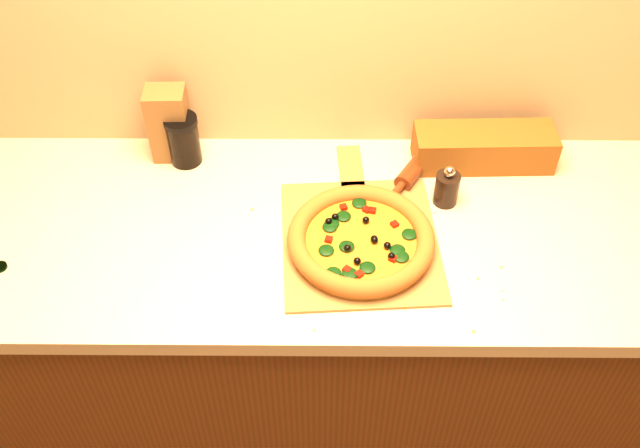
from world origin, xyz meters
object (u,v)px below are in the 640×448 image
at_px(pepper_grinder, 447,188).
at_px(dark_jar, 184,140).
at_px(pizza, 361,240).
at_px(rolling_pin, 422,159).
at_px(pizza_peel, 360,236).

distance_m(pepper_grinder, dark_jar, 0.68).
xyz_separation_m(pizza, dark_jar, (-0.45, 0.31, 0.04)).
bearing_deg(pepper_grinder, dark_jar, 167.17).
relative_size(pizza, dark_jar, 2.47).
bearing_deg(rolling_pin, pizza_peel, -123.75).
relative_size(pizza, rolling_pin, 1.17).
xyz_separation_m(pepper_grinder, dark_jar, (-0.66, 0.15, 0.02)).
bearing_deg(dark_jar, pepper_grinder, -12.83).
distance_m(pizza, rolling_pin, 0.34).
xyz_separation_m(pizza_peel, pepper_grinder, (0.21, 0.12, 0.04)).
bearing_deg(pizza, dark_jar, 145.37).
xyz_separation_m(rolling_pin, dark_jar, (-0.61, 0.02, 0.05)).
distance_m(pizza, dark_jar, 0.54).
height_order(pizza, pepper_grinder, pepper_grinder).
relative_size(pizza_peel, pizza, 1.63).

